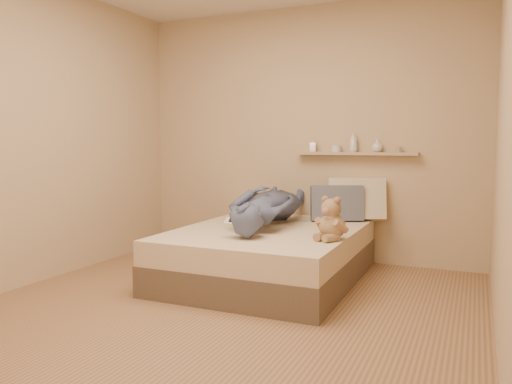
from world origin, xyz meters
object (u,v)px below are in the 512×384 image
at_px(game_console, 234,221).
at_px(person, 267,206).
at_px(pillow_cream, 357,200).
at_px(wall_shelf, 355,154).
at_px(pillow_grey, 337,203).
at_px(dark_plush, 254,207).
at_px(bed, 269,254).
at_px(teddy_bear, 331,222).

relative_size(game_console, person, 0.10).
bearing_deg(pillow_cream, game_console, -116.09).
bearing_deg(game_console, person, 90.68).
relative_size(person, wall_shelf, 1.28).
distance_m(person, wall_shelf, 1.09).
distance_m(game_console, pillow_grey, 1.32).
height_order(game_console, pillow_grey, pillow_grey).
height_order(game_console, person, person).
bearing_deg(dark_plush, wall_shelf, 20.40).
xyz_separation_m(bed, wall_shelf, (0.55, 0.91, 0.88)).
bearing_deg(pillow_grey, pillow_cream, 41.05).
bearing_deg(pillow_grey, person, -133.73).
xyz_separation_m(teddy_bear, dark_plush, (-1.03, 0.84, -0.03)).
bearing_deg(wall_shelf, game_console, -113.56).
height_order(bed, pillow_grey, pillow_grey).
relative_size(bed, dark_plush, 7.35).
bearing_deg(pillow_cream, pillow_grey, -138.95).
relative_size(bed, game_console, 11.92).
distance_m(teddy_bear, dark_plush, 1.33).
bearing_deg(teddy_bear, pillow_cream, 92.57).
height_order(dark_plush, person, person).
height_order(bed, person, person).
relative_size(game_console, teddy_bear, 0.46).
xyz_separation_m(pillow_cream, wall_shelf, (-0.04, 0.08, 0.45)).
height_order(pillow_grey, wall_shelf, wall_shelf).
bearing_deg(pillow_cream, bed, -125.32).
distance_m(dark_plush, wall_shelf, 1.14).
height_order(teddy_bear, dark_plush, teddy_bear).
relative_size(dark_plush, pillow_cream, 0.47).
bearing_deg(game_console, dark_plush, 106.25).
xyz_separation_m(bed, person, (-0.09, 0.15, 0.41)).
bearing_deg(person, game_console, 83.38).
height_order(person, wall_shelf, wall_shelf).
distance_m(dark_plush, pillow_cream, 1.02).
xyz_separation_m(teddy_bear, person, (-0.72, 0.43, 0.04)).
xyz_separation_m(bed, teddy_bear, (0.64, -0.28, 0.37)).
bearing_deg(wall_shelf, person, -130.08).
bearing_deg(pillow_grey, teddy_bear, -77.73).
height_order(game_console, wall_shelf, wall_shelf).
xyz_separation_m(game_console, pillow_cream, (0.67, 1.36, 0.06)).
distance_m(game_console, wall_shelf, 1.65).
relative_size(teddy_bear, pillow_grey, 0.69).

